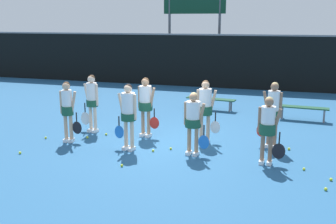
{
  "coord_description": "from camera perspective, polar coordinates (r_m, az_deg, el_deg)",
  "views": [
    {
      "loc": [
        3.03,
        -9.96,
        3.36
      ],
      "look_at": [
        -0.04,
        -0.04,
        0.94
      ],
      "focal_mm": 42.0,
      "sensor_mm": 36.0,
      "label": 1
    }
  ],
  "objects": [
    {
      "name": "tennis_ball_8",
      "position": [
        11.74,
        -11.63,
        -3.62
      ],
      "size": [
        0.07,
        0.07,
        0.07
      ],
      "primitive_type": "sphere",
      "color": "#CCE033",
      "rests_on": "ground_plane"
    },
    {
      "name": "player_2",
      "position": [
        9.91,
        3.7,
        -0.91
      ],
      "size": [
        0.68,
        0.41,
        1.63
      ],
      "rotation": [
        0.0,
        0.0,
        -0.1
      ],
      "color": "tan",
      "rests_on": "ground_plane"
    },
    {
      "name": "tennis_ball_4",
      "position": [
        10.37,
        -2.18,
        -5.62
      ],
      "size": [
        0.06,
        0.06,
        0.06
      ],
      "primitive_type": "sphere",
      "color": "#CCE033",
      "rests_on": "ground_plane"
    },
    {
      "name": "tennis_ball_7",
      "position": [
        10.97,
        17.15,
        -5.14
      ],
      "size": [
        0.07,
        0.07,
        0.07
      ],
      "primitive_type": "sphere",
      "color": "#CCE033",
      "rests_on": "ground_plane"
    },
    {
      "name": "player_1",
      "position": [
        10.3,
        -5.79,
        0.16
      ],
      "size": [
        0.66,
        0.4,
        1.78
      ],
      "rotation": [
        0.0,
        0.0,
        -0.17
      ],
      "color": "beige",
      "rests_on": "ground_plane"
    },
    {
      "name": "player_6",
      "position": [
        10.97,
        5.44,
        0.92
      ],
      "size": [
        0.68,
        0.4,
        1.77
      ],
      "rotation": [
        0.0,
        0.0,
        0.15
      ],
      "color": "tan",
      "rests_on": "ground_plane"
    },
    {
      "name": "player_0",
      "position": [
        11.33,
        -14.38,
        0.72
      ],
      "size": [
        0.62,
        0.33,
        1.72
      ],
      "rotation": [
        0.0,
        0.0,
        0.14
      ],
      "color": "tan",
      "rests_on": "ground_plane"
    },
    {
      "name": "player_7",
      "position": [
        10.82,
        15.0,
        0.39
      ],
      "size": [
        0.63,
        0.36,
        1.79
      ],
      "rotation": [
        0.0,
        0.0,
        -0.18
      ],
      "color": "#8C664C",
      "rests_on": "ground_plane"
    },
    {
      "name": "player_5",
      "position": [
        11.49,
        -3.26,
        1.52
      ],
      "size": [
        0.68,
        0.41,
        1.76
      ],
      "rotation": [
        0.0,
        0.0,
        -0.16
      ],
      "color": "tan",
      "rests_on": "ground_plane"
    },
    {
      "name": "scoreboard",
      "position": [
        22.19,
        3.84,
        14.54
      ],
      "size": [
        3.45,
        0.15,
        5.05
      ],
      "color": "#515156",
      "rests_on": "ground_plane"
    },
    {
      "name": "player_3",
      "position": [
        9.54,
        14.32,
        -1.84
      ],
      "size": [
        0.67,
        0.38,
        1.64
      ],
      "rotation": [
        0.0,
        0.0,
        -0.06
      ],
      "color": "#8C664C",
      "rests_on": "ground_plane"
    },
    {
      "name": "tennis_ball_6",
      "position": [
        11.96,
        -8.96,
        -3.21
      ],
      "size": [
        0.07,
        0.07,
        0.07
      ],
      "primitive_type": "sphere",
      "color": "#CCE033",
      "rests_on": "ground_plane"
    },
    {
      "name": "player_4",
      "position": [
        12.18,
        -10.99,
        1.94
      ],
      "size": [
        0.65,
        0.36,
        1.77
      ],
      "rotation": [
        0.0,
        0.0,
        -0.18
      ],
      "color": "beige",
      "rests_on": "ground_plane"
    },
    {
      "name": "tennis_ball_1",
      "position": [
        9.4,
        -6.72,
        -7.72
      ],
      "size": [
        0.07,
        0.07,
        0.07
      ],
      "primitive_type": "sphere",
      "color": "#CCE033",
      "rests_on": "ground_plane"
    },
    {
      "name": "bench_courtside",
      "position": [
        14.29,
        19.02,
        0.45
      ],
      "size": [
        1.7,
        0.47,
        0.47
      ],
      "rotation": [
        0.0,
        0.0,
        -0.07
      ],
      "color": "#19472D",
      "rests_on": "ground_plane"
    },
    {
      "name": "tennis_ball_0",
      "position": [
        10.52,
        0.4,
        -5.33
      ],
      "size": [
        0.06,
        0.06,
        0.06
      ],
      "primitive_type": "sphere",
      "color": "#CCE033",
      "rests_on": "ground_plane"
    },
    {
      "name": "fence_windscreen",
      "position": [
        20.12,
        8.55,
        7.3
      ],
      "size": [
        60.0,
        0.08,
        2.72
      ],
      "color": "black",
      "rests_on": "ground_plane"
    },
    {
      "name": "tennis_ball_9",
      "position": [
        9.65,
        19.13,
        -7.83
      ],
      "size": [
        0.07,
        0.07,
        0.07
      ],
      "primitive_type": "sphere",
      "color": "#CCE033",
      "rests_on": "ground_plane"
    },
    {
      "name": "ground_plane",
      "position": [
        10.94,
        0.29,
        -4.78
      ],
      "size": [
        140.0,
        140.0,
        0.0
      ],
      "primitive_type": "plane",
      "color": "#235684"
    },
    {
      "name": "tennis_ball_10",
      "position": [
        14.15,
        -11.95,
        -0.78
      ],
      "size": [
        0.06,
        0.06,
        0.06
      ],
      "primitive_type": "sphere",
      "color": "#CCE033",
      "rests_on": "ground_plane"
    },
    {
      "name": "tennis_ball_3",
      "position": [
        8.71,
        21.92,
        -10.34
      ],
      "size": [
        0.07,
        0.07,
        0.07
      ],
      "primitive_type": "sphere",
      "color": "#CCE033",
      "rests_on": "ground_plane"
    },
    {
      "name": "tennis_ball_11",
      "position": [
        12.01,
        -17.33,
        -3.59
      ],
      "size": [
        0.07,
        0.07,
        0.07
      ],
      "primitive_type": "sphere",
      "color": "#CCE033",
      "rests_on": "ground_plane"
    },
    {
      "name": "bench_far",
      "position": [
        15.24,
        6.23,
        1.77
      ],
      "size": [
        1.94,
        0.56,
        0.44
      ],
      "rotation": [
        0.0,
        0.0,
        -0.11
      ],
      "color": "#19472D",
      "rests_on": "ground_plane"
    },
    {
      "name": "tennis_ball_5",
      "position": [
        10.89,
        -20.68,
        -5.55
      ],
      "size": [
        0.07,
        0.07,
        0.07
      ],
      "primitive_type": "sphere",
      "color": "#CCE033",
      "rests_on": "ground_plane"
    },
    {
      "name": "tennis_ball_2",
      "position": [
        9.25,
        22.58,
        -9.02
      ],
      "size": [
        0.07,
        0.07,
        0.07
      ],
      "primitive_type": "sphere",
      "color": "#CCE033",
      "rests_on": "ground_plane"
    }
  ]
}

